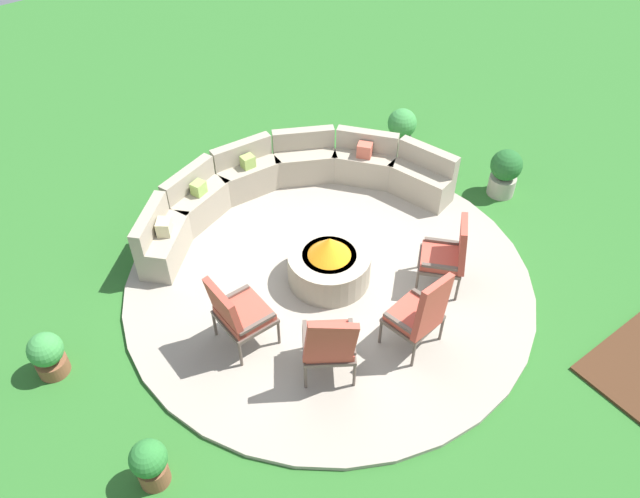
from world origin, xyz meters
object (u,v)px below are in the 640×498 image
(fire_pit, at_px, (329,263))
(lounge_chair_front_right, at_px, (329,343))
(potted_plant_3, at_px, (47,354))
(lounge_chair_back_right, at_px, (449,254))
(potted_plant_2, at_px, (402,127))
(curved_stone_bench, at_px, (286,185))
(lounge_chair_back_left, at_px, (421,313))
(potted_plant_0, at_px, (150,463))
(potted_plant_1, at_px, (505,172))
(lounge_chair_front_left, at_px, (238,313))

(fire_pit, bearing_deg, lounge_chair_front_right, -127.58)
(fire_pit, height_order, potted_plant_3, fire_pit)
(lounge_chair_back_right, relative_size, potted_plant_2, 1.50)
(curved_stone_bench, relative_size, lounge_chair_back_left, 3.88)
(curved_stone_bench, distance_m, potted_plant_0, 4.57)
(lounge_chair_back_left, xyz_separation_m, potted_plant_0, (-3.27, 0.36, -0.30))
(lounge_chair_back_left, bearing_deg, potted_plant_3, 138.69)
(fire_pit, bearing_deg, potted_plant_1, -1.53)
(fire_pit, relative_size, curved_stone_bench, 0.24)
(potted_plant_2, bearing_deg, potted_plant_1, -77.57)
(potted_plant_0, relative_size, potted_plant_1, 0.81)
(lounge_chair_back_right, distance_m, potted_plant_1, 2.35)
(lounge_chair_front_right, xyz_separation_m, potted_plant_3, (-2.53, 1.99, -0.30))
(lounge_chair_front_left, distance_m, potted_plant_0, 1.88)
(potted_plant_0, distance_m, potted_plant_3, 1.97)
(fire_pit, xyz_separation_m, lounge_chair_back_right, (1.15, -0.99, 0.28))
(lounge_chair_front_right, bearing_deg, potted_plant_3, 175.75)
(lounge_chair_back_right, bearing_deg, fire_pit, 97.02)
(potted_plant_1, bearing_deg, lounge_chair_back_left, -155.64)
(potted_plant_0, bearing_deg, potted_plant_3, 100.18)
(potted_plant_0, bearing_deg, lounge_chair_back_left, -6.28)
(curved_stone_bench, relative_size, potted_plant_3, 7.55)
(potted_plant_0, relative_size, potted_plant_2, 0.86)
(fire_pit, height_order, lounge_chair_front_right, lounge_chair_front_right)
(potted_plant_1, height_order, potted_plant_2, potted_plant_1)
(fire_pit, xyz_separation_m, potted_plant_3, (-3.46, 0.79, -0.02))
(lounge_chair_front_left, height_order, lounge_chair_back_left, lounge_chair_back_left)
(curved_stone_bench, bearing_deg, fire_pit, -105.67)
(fire_pit, relative_size, potted_plant_1, 1.41)
(lounge_chair_back_left, height_order, potted_plant_1, lounge_chair_back_left)
(potted_plant_0, height_order, potted_plant_3, potted_plant_0)
(lounge_chair_front_left, relative_size, potted_plant_2, 1.43)
(curved_stone_bench, bearing_deg, potted_plant_1, -32.01)
(lounge_chair_front_right, distance_m, lounge_chair_back_left, 1.13)
(lounge_chair_back_right, bearing_deg, lounge_chair_front_right, 143.76)
(lounge_chair_front_left, xyz_separation_m, lounge_chair_front_right, (0.57, -0.99, 0.01))
(lounge_chair_front_right, distance_m, potted_plant_1, 4.38)
(fire_pit, distance_m, potted_plant_0, 3.32)
(lounge_chair_back_left, height_order, potted_plant_3, lounge_chair_back_left)
(lounge_chair_back_left, xyz_separation_m, potted_plant_1, (3.14, 1.42, -0.23))
(lounge_chair_back_left, distance_m, lounge_chair_back_right, 1.12)
(lounge_chair_back_right, height_order, potted_plant_0, lounge_chair_back_right)
(fire_pit, bearing_deg, potted_plant_3, 167.18)
(lounge_chair_front_left, distance_m, lounge_chair_front_right, 1.15)
(lounge_chair_back_right, bearing_deg, potted_plant_3, 116.73)
(curved_stone_bench, relative_size, potted_plant_2, 6.32)
(lounge_chair_front_right, height_order, potted_plant_2, lounge_chair_front_right)
(curved_stone_bench, distance_m, lounge_chair_front_right, 3.22)
(lounge_chair_front_left, distance_m, potted_plant_3, 2.22)
(fire_pit, distance_m, lounge_chair_back_left, 1.55)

